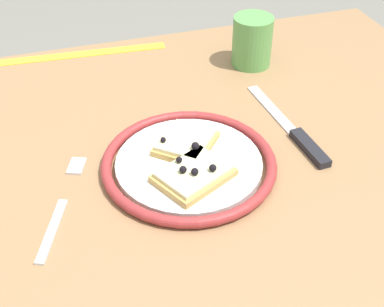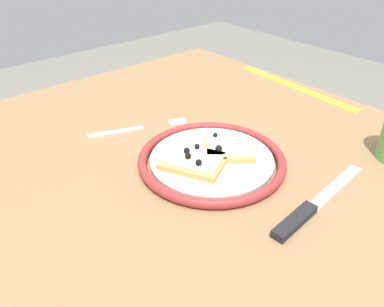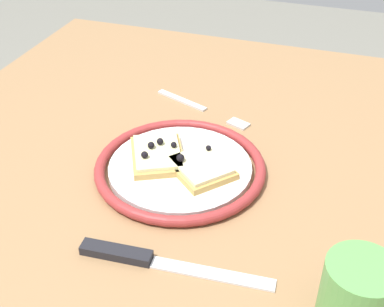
# 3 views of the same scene
# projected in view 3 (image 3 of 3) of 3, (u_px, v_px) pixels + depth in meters

# --- Properties ---
(dining_table) EXTENTS (1.06, 0.90, 0.74)m
(dining_table) POSITION_uv_depth(u_px,v_px,m) (169.00, 222.00, 0.83)
(dining_table) COLOR #936D47
(dining_table) RESTS_ON ground_plane
(plate) EXTENTS (0.26, 0.26, 0.02)m
(plate) POSITION_uv_depth(u_px,v_px,m) (180.00, 167.00, 0.77)
(plate) COLOR white
(plate) RESTS_ON dining_table
(pizza_slice_near) EXTENTS (0.12, 0.11, 0.03)m
(pizza_slice_near) POSITION_uv_depth(u_px,v_px,m) (157.00, 154.00, 0.78)
(pizza_slice_near) COLOR tan
(pizza_slice_near) RESTS_ON plate
(pizza_slice_far) EXTENTS (0.11, 0.12, 0.03)m
(pizza_slice_far) POSITION_uv_depth(u_px,v_px,m) (201.00, 167.00, 0.75)
(pizza_slice_far) COLOR tan
(pizza_slice_far) RESTS_ON plate
(knife) EXTENTS (0.04, 0.24, 0.01)m
(knife) POSITION_uv_depth(u_px,v_px,m) (142.00, 258.00, 0.62)
(knife) COLOR silver
(knife) RESTS_ON dining_table
(fork) EXTENTS (0.09, 0.19, 0.00)m
(fork) POSITION_uv_depth(u_px,v_px,m) (202.00, 109.00, 0.92)
(fork) COLOR silver
(fork) RESTS_ON dining_table
(cup) EXTENTS (0.07, 0.07, 0.09)m
(cup) POSITION_uv_depth(u_px,v_px,m) (356.00, 299.00, 0.52)
(cup) COLOR #599E4C
(cup) RESTS_ON dining_table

